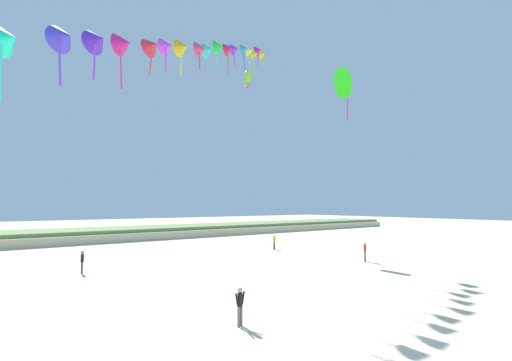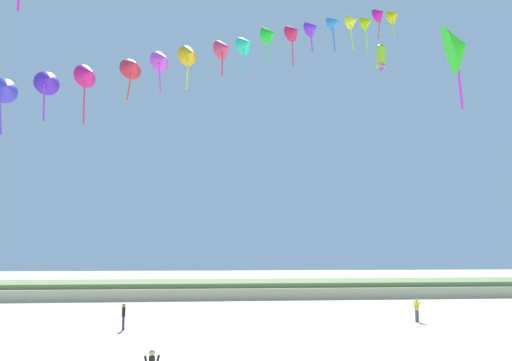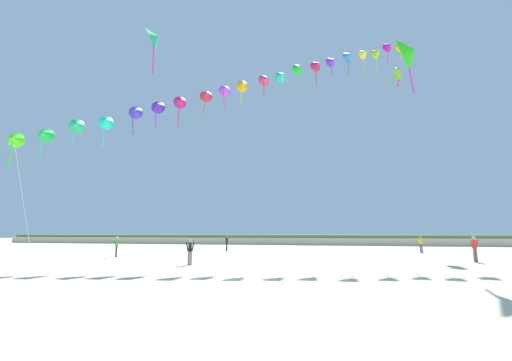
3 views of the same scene
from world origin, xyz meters
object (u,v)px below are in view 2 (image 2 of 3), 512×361
at_px(large_kite_high_solo, 381,57).
at_px(person_mid_center, 417,308).
at_px(person_far_right, 124,315).
at_px(large_kite_low_lead, 458,48).

bearing_deg(large_kite_high_solo, person_mid_center, -86.22).
relative_size(person_far_right, large_kite_high_solo, 0.69).
xyz_separation_m(person_far_right, large_kite_high_solo, (19.59, 6.66, 20.07)).
bearing_deg(large_kite_high_solo, large_kite_low_lead, -96.71).
bearing_deg(large_kite_high_solo, person_far_right, -161.23).
relative_size(person_mid_center, large_kite_low_lead, 0.36).
xyz_separation_m(person_far_right, large_kite_low_lead, (17.58, -10.39, 14.20)).
height_order(large_kite_low_lead, large_kite_high_solo, large_kite_high_solo).
height_order(person_far_right, large_kite_high_solo, large_kite_high_solo).
relative_size(person_mid_center, large_kite_high_solo, 0.69).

